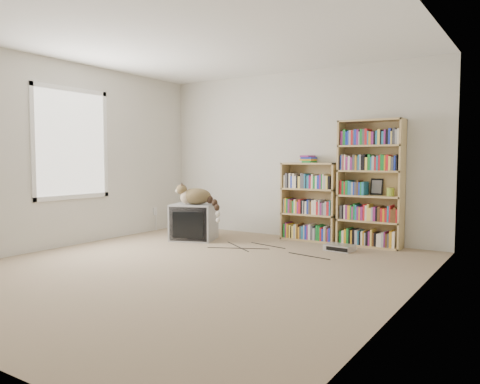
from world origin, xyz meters
The scene contains 16 objects.
floor centered at (0.00, 0.00, 0.00)m, with size 4.50×5.00×0.01m, color #9A8768.
wall_back centered at (0.00, 2.50, 1.25)m, with size 4.50×0.02×2.50m, color beige.
wall_left centered at (-2.25, 0.00, 1.25)m, with size 0.02×5.00×2.50m, color beige.
wall_right centered at (2.25, 0.00, 1.25)m, with size 0.02×5.00×2.50m, color beige.
ceiling centered at (0.00, 0.00, 2.50)m, with size 4.50×5.00×0.02m, color white.
window centered at (-2.24, 0.20, 1.40)m, with size 0.02×1.22×1.52m, color white.
crt_tv centered at (-1.14, 1.46, 0.26)m, with size 0.76×0.73×0.53m.
cat centered at (-1.01, 1.43, 0.62)m, with size 0.73×0.49×0.52m.
bookcase_tall centered at (1.21, 2.36, 0.82)m, with size 0.86×0.30×1.71m.
bookcase_short centered at (0.32, 2.36, 0.52)m, with size 0.83×0.30×1.13m.
book_stack centered at (0.28, 2.36, 1.19)m, with size 0.19×0.25×0.11m, color red.
green_mug centered at (1.48, 2.34, 0.75)m, with size 0.10×0.10×0.11m, color #8CAC31.
framed_print centered at (1.27, 2.44, 0.81)m, with size 0.17×0.01×0.22m, color black.
dvd_player centered at (0.98, 1.83, 0.04)m, with size 0.35×0.25×0.08m, color silver.
wall_outlet centered at (-2.24, 1.81, 0.32)m, with size 0.01×0.08×0.13m, color silver.
floor_cables centered at (0.25, 1.51, 0.00)m, with size 1.20×0.70×0.01m, color black, non-canonical shape.
Camera 1 is at (3.17, -3.90, 1.18)m, focal length 35.00 mm.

